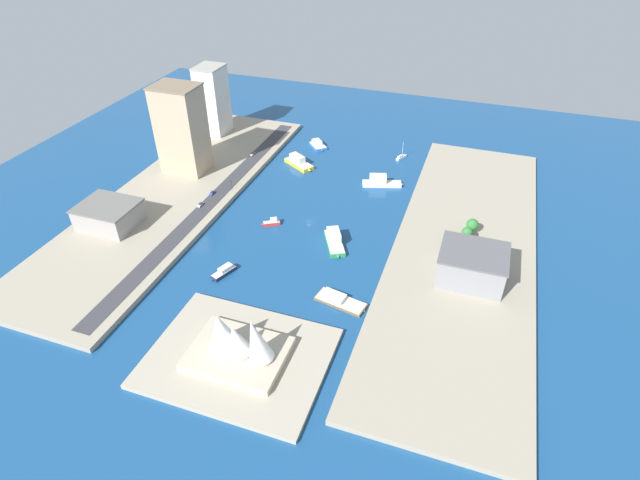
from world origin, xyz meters
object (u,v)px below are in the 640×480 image
at_px(ferry_white_commuter, 380,182).
at_px(hatchback_blue, 212,193).
at_px(warehouse_low_gray, 472,265).
at_px(apartment_midrise_tan, 182,129).
at_px(hotel_broad_white, 213,100).
at_px(patrol_launch_navy, 224,271).
at_px(traffic_light_waterfront, 231,184).
at_px(catamaran_blue, 318,145).
at_px(ferry_green_doubledeck, 334,240).
at_px(opera_landmark, 236,342).
at_px(van_white, 201,204).
at_px(ferry_yellow_fast, 299,162).
at_px(sailboat_small_white, 401,157).
at_px(barge_flat_brown, 338,300).
at_px(tugboat_red, 271,223).
at_px(carpark_squat_concrete, 109,215).
at_px(sedan_silver, 253,154).

height_order(ferry_white_commuter, hatchback_blue, ferry_white_commuter).
distance_m(warehouse_low_gray, apartment_midrise_tan, 192.64).
height_order(ferry_white_commuter, hotel_broad_white, hotel_broad_white).
relative_size(patrol_launch_navy, traffic_light_waterfront, 2.28).
bearing_deg(apartment_midrise_tan, catamaran_blue, -136.37).
relative_size(ferry_white_commuter, ferry_green_doubledeck, 1.09).
bearing_deg(opera_landmark, warehouse_low_gray, -136.42).
xyz_separation_m(ferry_white_commuter, apartment_midrise_tan, (122.52, 24.48, 27.49)).
height_order(ferry_green_doubledeck, van_white, ferry_green_doubledeck).
bearing_deg(ferry_yellow_fast, sailboat_small_white, -152.68).
height_order(barge_flat_brown, sailboat_small_white, sailboat_small_white).
height_order(hatchback_blue, traffic_light_waterfront, traffic_light_waterfront).
bearing_deg(sailboat_small_white, van_white, 46.73).
distance_m(ferry_white_commuter, catamaran_blue, 68.05).
xyz_separation_m(tugboat_red, apartment_midrise_tan, (75.66, -38.35, 28.76)).
height_order(apartment_midrise_tan, opera_landmark, apartment_midrise_tan).
bearing_deg(sailboat_small_white, barge_flat_brown, 90.84).
bearing_deg(carpark_squat_concrete, apartment_midrise_tan, -94.68).
relative_size(ferry_green_doubledeck, apartment_midrise_tan, 0.43).
bearing_deg(catamaran_blue, warehouse_low_gray, 135.17).
distance_m(barge_flat_brown, carpark_squat_concrete, 136.54).
xyz_separation_m(apartment_midrise_tan, sedan_silver, (-31.12, -32.02, -26.65)).
distance_m(tugboat_red, catamaran_blue, 102.65).
distance_m(tugboat_red, opera_landmark, 96.82).
relative_size(carpark_squat_concrete, hotel_broad_white, 0.63).
xyz_separation_m(tugboat_red, sailboat_small_white, (-51.77, -103.92, -0.43)).
relative_size(warehouse_low_gray, apartment_midrise_tan, 0.56).
bearing_deg(sailboat_small_white, sedan_silver, 19.21).
relative_size(barge_flat_brown, opera_landmark, 0.65).
height_order(ferry_yellow_fast, catamaran_blue, ferry_yellow_fast).
relative_size(ferry_white_commuter, barge_flat_brown, 1.04).
bearing_deg(patrol_launch_navy, tugboat_red, -95.74).
xyz_separation_m(barge_flat_brown, warehouse_low_gray, (-54.63, -33.52, 9.22)).
bearing_deg(ferry_white_commuter, hatchback_blue, 27.45).
xyz_separation_m(carpark_squat_concrete, traffic_light_waterfront, (-45.27, -55.01, -1.93)).
distance_m(catamaran_blue, hotel_broad_white, 82.41).
distance_m(barge_flat_brown, traffic_light_waterfront, 114.83).
xyz_separation_m(ferry_white_commuter, barge_flat_brown, (-7.13, 110.54, -1.51)).
xyz_separation_m(ferry_white_commuter, catamaran_blue, (55.43, -39.47, -1.08)).
height_order(patrol_launch_navy, catamaran_blue, catamaran_blue).
xyz_separation_m(tugboat_red, hatchback_blue, (45.03, -15.10, 2.05)).
bearing_deg(tugboat_red, hotel_broad_white, -48.25).
bearing_deg(sailboat_small_white, patrol_launch_navy, 69.47).
xyz_separation_m(catamaran_blue, opera_landmark, (-34.46, 195.21, 8.30)).
bearing_deg(barge_flat_brown, opera_landmark, 58.13).
relative_size(warehouse_low_gray, opera_landmark, 0.81).
relative_size(carpark_squat_concrete, sedan_silver, 5.89).
xyz_separation_m(ferry_white_commuter, hotel_broad_white, (133.75, -34.54, 24.07)).
bearing_deg(ferry_yellow_fast, barge_flat_brown, 118.73).
bearing_deg(van_white, catamaran_blue, -109.81).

